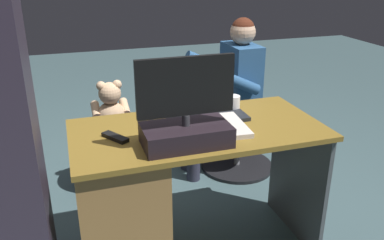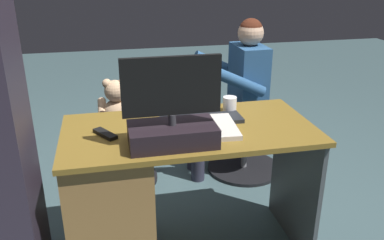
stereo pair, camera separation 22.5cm
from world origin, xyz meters
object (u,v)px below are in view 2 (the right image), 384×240
(keyboard, at_px, (202,120))
(tv_remote, at_px, (105,134))
(cup, at_px, (230,105))
(person, at_px, (236,88))
(monitor, at_px, (172,121))
(teddy_bear, at_px, (116,106))
(desk, at_px, (128,195))
(office_chair_teddy, at_px, (120,150))
(computer_mouse, at_px, (145,123))
(visitor_chair, at_px, (245,142))

(keyboard, distance_m, tv_remote, 0.50)
(cup, relative_size, person, 0.08)
(monitor, bearing_deg, teddy_bear, -77.89)
(tv_remote, xyz_separation_m, person, (-0.93, -0.84, -0.09))
(desk, xyz_separation_m, teddy_bear, (0.01, -0.86, 0.18))
(tv_remote, bearing_deg, cup, 162.79)
(monitor, bearing_deg, desk, -38.17)
(office_chair_teddy, distance_m, person, 0.95)
(computer_mouse, relative_size, tv_remote, 0.64)
(desk, bearing_deg, teddy_bear, -89.24)
(keyboard, bearing_deg, visitor_chair, -124.69)
(visitor_chair, bearing_deg, office_chair_teddy, -1.63)
(monitor, bearing_deg, tv_remote, -27.49)
(teddy_bear, bearing_deg, monitor, 102.11)
(computer_mouse, xyz_separation_m, visitor_chair, (-0.81, -0.76, -0.53))
(keyboard, height_order, teddy_bear, teddy_bear)
(person, bearing_deg, cup, 68.61)
(keyboard, relative_size, tv_remote, 2.80)
(keyboard, distance_m, visitor_chair, 1.06)
(desk, relative_size, computer_mouse, 13.05)
(cup, height_order, teddy_bear, cup)
(teddy_bear, bearing_deg, office_chair_teddy, 90.00)
(tv_remote, relative_size, teddy_bear, 0.42)
(visitor_chair, distance_m, person, 0.44)
(cup, distance_m, office_chair_teddy, 1.05)
(desk, relative_size, person, 1.09)
(cup, xyz_separation_m, person, (-0.26, -0.66, -0.13))
(office_chair_teddy, height_order, teddy_bear, teddy_bear)
(monitor, relative_size, person, 0.38)
(desk, bearing_deg, tv_remote, 5.57)
(desk, bearing_deg, office_chair_teddy, -89.23)
(office_chair_teddy, height_order, person, person)
(person, bearing_deg, office_chair_teddy, -1.63)
(desk, xyz_separation_m, visitor_chair, (-0.93, -0.82, -0.17))
(computer_mouse, distance_m, office_chair_teddy, 0.95)
(monitor, relative_size, keyboard, 1.04)
(keyboard, height_order, computer_mouse, computer_mouse)
(desk, distance_m, monitor, 0.53)
(computer_mouse, bearing_deg, office_chair_teddy, -81.15)
(computer_mouse, distance_m, visitor_chair, 1.23)
(tv_remote, height_order, person, person)
(cup, xyz_separation_m, tv_remote, (0.67, 0.18, -0.03))
(monitor, relative_size, teddy_bear, 1.24)
(person, bearing_deg, teddy_bear, -2.51)
(office_chair_teddy, relative_size, teddy_bear, 1.49)
(visitor_chair, bearing_deg, monitor, 54.10)
(visitor_chair, bearing_deg, keyboard, 55.31)
(teddy_bear, bearing_deg, person, 177.49)
(keyboard, xyz_separation_m, computer_mouse, (0.29, 0.00, 0.01))
(person, bearing_deg, visitor_chair, 178.37)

